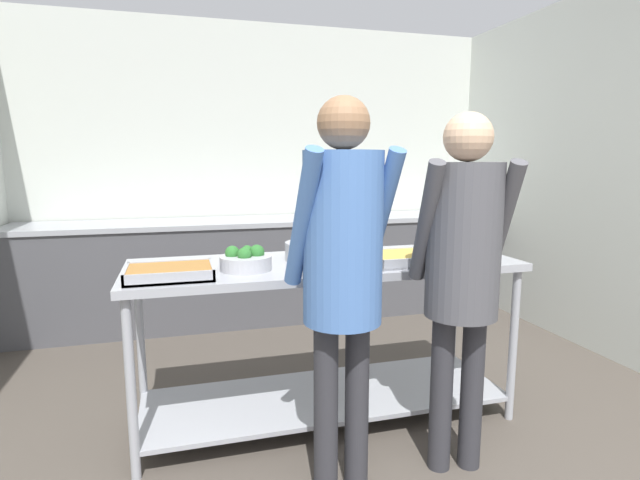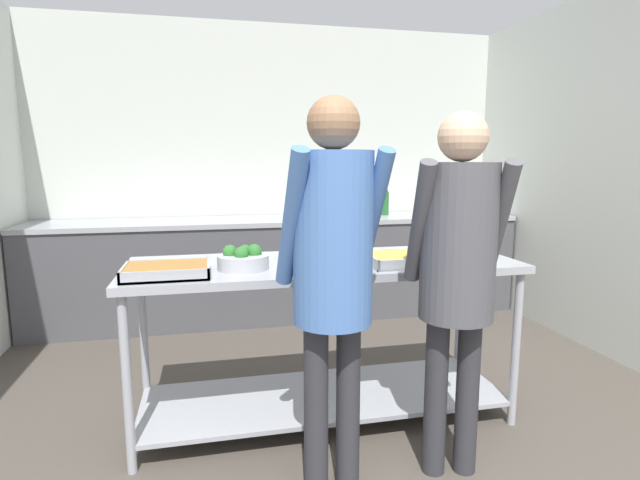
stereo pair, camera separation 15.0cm
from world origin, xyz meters
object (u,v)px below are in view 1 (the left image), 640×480
object	(u,v)px
serving_tray_roast	(170,273)
serving_tray_vegetables	(414,258)
broccoli_bowl	(246,261)
plate_stack	(453,246)
water_bottle	(373,199)
guest_serving_left	(343,255)
sauce_pan	(312,250)
guest_serving_right	(463,255)

from	to	relation	value
serving_tray_roast	serving_tray_vegetables	xyz separation A→B (m)	(1.23, 0.01, 0.00)
serving_tray_roast	broccoli_bowl	size ratio (longest dim) A/B	1.53
serving_tray_vegetables	plate_stack	size ratio (longest dim) A/B	1.94
water_bottle	guest_serving_left	bearing A→B (deg)	-114.29
broccoli_bowl	plate_stack	xyz separation A→B (m)	(1.29, 0.25, -0.03)
broccoli_bowl	sauce_pan	bearing A→B (deg)	22.28
sauce_pan	guest_serving_right	xyz separation A→B (m)	(0.50, -0.67, 0.07)
guest_serving_right	serving_tray_vegetables	bearing A→B (deg)	90.67
serving_tray_vegetables	guest_serving_left	bearing A→B (deg)	-140.37
serving_tray_vegetables	plate_stack	xyz separation A→B (m)	(0.41, 0.31, -0.01)
sauce_pan	plate_stack	distance (m)	0.92
guest_serving_right	water_bottle	xyz separation A→B (m)	(0.59, 2.53, 0.04)
water_bottle	serving_tray_vegetables	bearing A→B (deg)	-105.93
water_bottle	sauce_pan	bearing A→B (deg)	-120.45
guest_serving_left	serving_tray_roast	bearing A→B (deg)	146.95
sauce_pan	water_bottle	distance (m)	2.16
serving_tray_roast	guest_serving_left	distance (m)	0.83
plate_stack	serving_tray_roast	bearing A→B (deg)	-168.84
serving_tray_roast	serving_tray_vegetables	size ratio (longest dim) A/B	0.78
serving_tray_roast	guest_serving_right	xyz separation A→B (m)	(1.24, -0.44, 0.10)
serving_tray_vegetables	guest_serving_left	world-z (taller)	guest_serving_left
serving_tray_roast	water_bottle	world-z (taller)	water_bottle
plate_stack	guest_serving_left	xyz separation A→B (m)	(-0.96, -0.77, 0.14)
guest_serving_right	plate_stack	bearing A→B (deg)	61.94
sauce_pan	guest_serving_left	distance (m)	0.69
sauce_pan	serving_tray_vegetables	bearing A→B (deg)	-23.95
sauce_pan	water_bottle	world-z (taller)	water_bottle
serving_tray_vegetables	guest_serving_right	distance (m)	0.46
broccoli_bowl	guest_serving_left	bearing A→B (deg)	-58.01
sauce_pan	plate_stack	bearing A→B (deg)	5.78
guest_serving_right	water_bottle	world-z (taller)	guest_serving_right
sauce_pan	plate_stack	xyz separation A→B (m)	(0.91, 0.09, -0.03)
plate_stack	water_bottle	distance (m)	1.78
guest_serving_left	broccoli_bowl	bearing A→B (deg)	121.99
serving_tray_roast	broccoli_bowl	bearing A→B (deg)	12.23
sauce_pan	water_bottle	xyz separation A→B (m)	(1.09, 1.86, 0.11)
serving_tray_roast	plate_stack	bearing A→B (deg)	11.16
serving_tray_vegetables	water_bottle	xyz separation A→B (m)	(0.59, 2.08, 0.14)
broccoli_bowl	guest_serving_left	xyz separation A→B (m)	(0.33, -0.52, 0.11)
plate_stack	guest_serving_left	bearing A→B (deg)	-141.39
serving_tray_roast	guest_serving_right	world-z (taller)	guest_serving_right
serving_tray_roast	sauce_pan	bearing A→B (deg)	17.54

